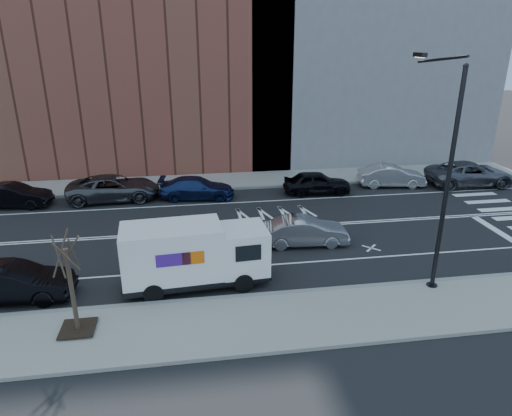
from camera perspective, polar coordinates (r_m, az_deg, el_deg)
name	(u,v)px	position (r m, az deg, el deg)	size (l,w,h in m)	color
ground	(244,229)	(25.04, -1.52, -2.68)	(120.00, 120.00, 0.00)	black
sidewalk_near	(274,321)	(17.36, 2.24, -13.93)	(44.00, 3.60, 0.15)	gray
sidewalk_far	(229,181)	(33.23, -3.43, 3.42)	(44.00, 3.60, 0.15)	gray
curb_near	(266,295)	(18.84, 1.21, -10.83)	(44.00, 0.25, 0.17)	gray
curb_far	(231,188)	(31.52, -3.12, 2.47)	(44.00, 0.25, 0.17)	gray
crosswalk	(509,213)	(31.18, 29.09, -0.58)	(3.00, 14.00, 0.01)	white
road_markings	(244,229)	(25.04, -1.52, -2.67)	(40.00, 8.60, 0.01)	white
bldg_brick	(112,21)	(38.77, -17.60, 21.41)	(26.00, 10.00, 22.00)	brown
streetlight	(443,169)	(19.29, 22.30, 4.56)	(0.44, 4.02, 9.34)	black
street_tree	(73,298)	(17.25, -21.88, -10.44)	(1.20, 1.20, 3.75)	black
fedex_van	(194,254)	(19.19, -7.76, -5.72)	(6.22, 2.52, 2.78)	black
far_parked_b	(13,196)	(31.80, -28.06, 1.37)	(1.54, 4.41, 1.45)	black
far_parked_c	(114,188)	(30.65, -17.36, 2.41)	(2.66, 5.76, 1.60)	#46474D
far_parked_d	(197,188)	(29.85, -7.40, 2.51)	(1.96, 4.81, 1.40)	navy
far_parked_e	(317,183)	(30.75, 7.63, 3.16)	(1.79, 4.45, 1.51)	black
far_parked_f	(391,176)	(33.38, 16.57, 3.87)	(1.59, 4.57, 1.50)	silver
far_parked_g	(470,174)	(35.61, 25.19, 3.91)	(2.76, 5.98, 1.66)	#53545B
driving_sedan	(305,231)	(23.15, 6.13, -2.90)	(1.51, 4.32, 1.42)	#9C9BA0
near_parked_rear_a	(13,283)	(20.72, -28.10, -8.26)	(1.60, 4.60, 1.51)	black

